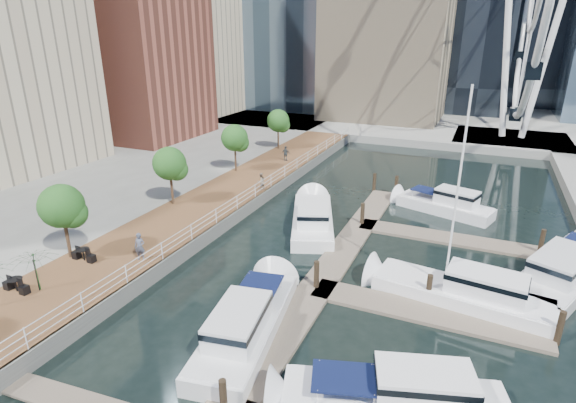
# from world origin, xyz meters

# --- Properties ---
(ground) EXTENTS (520.00, 520.00, 0.00)m
(ground) POSITION_xyz_m (0.00, 0.00, 0.00)
(ground) COLOR black
(ground) RESTS_ON ground
(boardwalk) EXTENTS (6.00, 60.00, 1.00)m
(boardwalk) POSITION_xyz_m (-9.00, 15.00, 0.50)
(boardwalk) COLOR brown
(boardwalk) RESTS_ON ground
(seawall) EXTENTS (0.25, 60.00, 1.00)m
(seawall) POSITION_xyz_m (-6.00, 15.00, 0.50)
(seawall) COLOR #595954
(seawall) RESTS_ON ground
(land_far) EXTENTS (200.00, 114.00, 1.00)m
(land_far) POSITION_xyz_m (0.00, 102.00, 0.50)
(land_far) COLOR gray
(land_far) RESTS_ON ground
(pier) EXTENTS (14.00, 12.00, 1.00)m
(pier) POSITION_xyz_m (14.00, 52.00, 0.50)
(pier) COLOR gray
(pier) RESTS_ON ground
(railing) EXTENTS (0.10, 60.00, 1.05)m
(railing) POSITION_xyz_m (-6.10, 15.00, 1.52)
(railing) COLOR white
(railing) RESTS_ON boardwalk
(floating_docks) EXTENTS (16.00, 34.00, 2.60)m
(floating_docks) POSITION_xyz_m (7.97, 9.98, 0.49)
(floating_docks) COLOR #6D6051
(floating_docks) RESTS_ON ground
(midrise_condos) EXTENTS (19.00, 67.00, 28.00)m
(midrise_condos) POSITION_xyz_m (-33.57, 26.82, 13.42)
(midrise_condos) COLOR #BCAD8E
(midrise_condos) RESTS_ON ground
(street_trees) EXTENTS (2.60, 42.60, 4.60)m
(street_trees) POSITION_xyz_m (-11.40, 14.00, 4.29)
(street_trees) COLOR #3F2B1C
(street_trees) RESTS_ON ground
(pedestrian_near) EXTENTS (0.72, 0.58, 1.71)m
(pedestrian_near) POSITION_xyz_m (-7.23, 5.43, 1.86)
(pedestrian_near) COLOR #474D5F
(pedestrian_near) RESTS_ON boardwalk
(pedestrian_mid) EXTENTS (0.79, 0.89, 1.53)m
(pedestrian_mid) POSITION_xyz_m (-6.50, 19.82, 1.76)
(pedestrian_mid) COLOR #87735D
(pedestrian_mid) RESTS_ON boardwalk
(pedestrian_far) EXTENTS (0.94, 0.43, 1.57)m
(pedestrian_far) POSITION_xyz_m (-8.39, 29.38, 1.79)
(pedestrian_far) COLOR #343B41
(pedestrian_far) RESTS_ON boardwalk
(moored_yachts) EXTENTS (23.43, 33.20, 11.50)m
(moored_yachts) POSITION_xyz_m (8.94, 10.32, 0.00)
(moored_yachts) COLOR white
(moored_yachts) RESTS_ON ground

